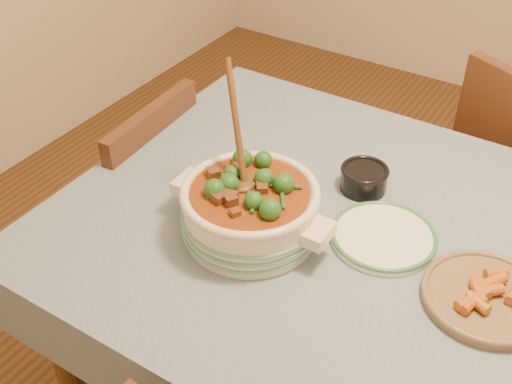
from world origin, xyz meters
TOP-DOWN VIEW (x-y plane):
  - dining_table at (0.00, 0.00)m, footprint 1.68×1.08m
  - stew_casserole at (-0.36, -0.13)m, footprint 0.39×0.31m
  - white_plate at (-0.09, 0.01)m, footprint 0.31×0.31m
  - condiment_bowl at (-0.21, 0.16)m, footprint 0.15×0.15m
  - fried_plate at (0.15, -0.05)m, footprint 0.31×0.31m
  - chair_left at (-0.91, 0.07)m, footprint 0.41×0.41m

SIDE VIEW (x-z plane):
  - chair_left at x=-0.91m, z-range 0.06..0.89m
  - dining_table at x=0.00m, z-range 0.29..1.04m
  - white_plate at x=-0.09m, z-range 0.76..0.78m
  - fried_plate at x=0.15m, z-range 0.75..0.80m
  - condiment_bowl at x=-0.21m, z-range 0.76..0.82m
  - stew_casserole at x=-0.36m, z-range 0.65..1.02m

